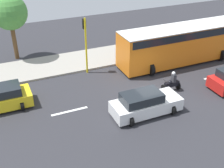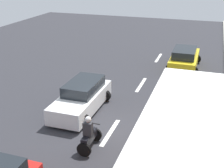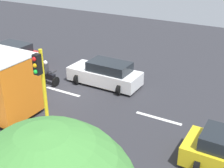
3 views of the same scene
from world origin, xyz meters
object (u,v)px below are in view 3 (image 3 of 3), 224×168
object	(u,v)px
motorcycle	(47,74)
traffic_light_corner	(43,90)
car_white	(106,74)
car_red	(12,54)

from	to	relation	value
motorcycle	traffic_light_corner	bearing A→B (deg)	41.11
car_white	traffic_light_corner	bearing A→B (deg)	11.78
car_white	motorcycle	distance (m)	3.57
motorcycle	traffic_light_corner	size ratio (longest dim) A/B	0.34
motorcycle	car_red	bearing A→B (deg)	-108.16
car_red	motorcycle	world-z (taller)	motorcycle
car_white	traffic_light_corner	xyz separation A→B (m)	(6.96, 1.45, 2.22)
car_white	motorcycle	size ratio (longest dim) A/B	2.92
car_red	traffic_light_corner	distance (m)	11.58
car_red	traffic_light_corner	size ratio (longest dim) A/B	0.91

